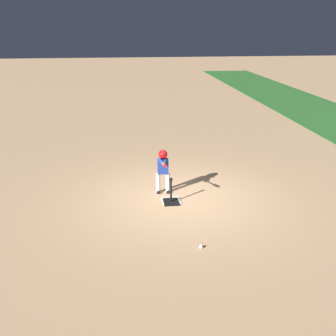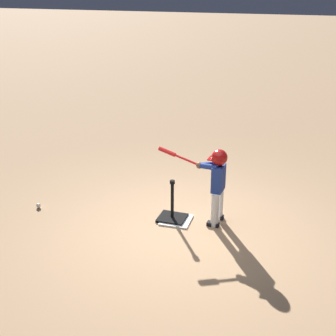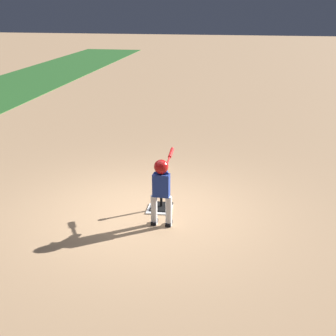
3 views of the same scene
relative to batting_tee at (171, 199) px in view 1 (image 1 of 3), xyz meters
name	(u,v)px [view 1 (image 1 of 3)]	position (x,y,z in m)	size (l,w,h in m)	color
ground_plane	(181,199)	(-0.20, 0.28, -0.09)	(90.00, 90.00, 0.00)	tan
home_plate	(171,201)	(-0.07, 0.02, -0.08)	(0.44, 0.44, 0.02)	white
batting_tee	(171,199)	(0.00, 0.00, 0.00)	(0.41, 0.37, 0.65)	black
batter_child	(163,166)	(-0.63, -0.12, 0.65)	(1.06, 0.37, 1.17)	silver
baseball	(201,246)	(2.15, 0.33, -0.06)	(0.07, 0.07, 0.07)	white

